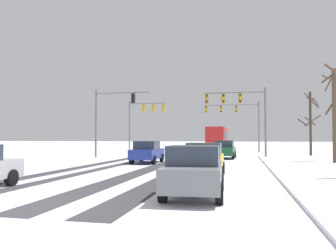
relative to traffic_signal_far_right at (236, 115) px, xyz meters
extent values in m
plane|color=silver|center=(-5.09, -36.06, -4.82)|extent=(300.00, 300.00, 0.00)
cube|color=#38383D|center=(-9.23, -23.04, -4.82)|extent=(0.96, 28.65, 0.01)
cube|color=#38383D|center=(-2.69, -23.04, -4.82)|extent=(1.14, 28.65, 0.01)
cube|color=#38383D|center=(-4.71, -23.04, -4.82)|extent=(1.13, 28.65, 0.01)
cube|color=#38383D|center=(-7.58, -23.04, -4.82)|extent=(0.78, 28.65, 0.01)
cube|color=white|center=(4.24, -24.34, -4.76)|extent=(4.00, 28.65, 0.12)
cylinder|color=slate|center=(2.84, -0.01, -1.57)|extent=(0.18, 0.18, 6.50)
cylinder|color=slate|center=(-0.67, 0.03, 1.28)|extent=(7.02, 0.19, 0.12)
cube|color=#B79319|center=(0.03, 0.02, 0.73)|extent=(0.32, 0.24, 0.90)
sphere|color=black|center=(0.03, -0.14, 1.03)|extent=(0.20, 0.20, 0.20)
sphere|color=orange|center=(0.03, -0.14, 0.73)|extent=(0.20, 0.20, 0.20)
sphere|color=black|center=(0.03, -0.14, 0.43)|extent=(0.20, 0.20, 0.20)
cube|color=#B79319|center=(-1.90, 0.04, 0.73)|extent=(0.32, 0.24, 0.90)
sphere|color=black|center=(-1.90, -0.12, 1.03)|extent=(0.20, 0.20, 0.20)
sphere|color=orange|center=(-1.90, -0.12, 0.73)|extent=(0.20, 0.20, 0.20)
sphere|color=black|center=(-1.90, -0.12, 0.43)|extent=(0.20, 0.20, 0.20)
cube|color=#B79319|center=(-3.83, 0.06, 0.73)|extent=(0.32, 0.24, 0.90)
sphere|color=black|center=(-3.83, -0.10, 1.03)|extent=(0.20, 0.20, 0.20)
sphere|color=orange|center=(-3.83, -0.10, 0.73)|extent=(0.20, 0.20, 0.20)
sphere|color=black|center=(-3.83, -0.10, 0.43)|extent=(0.20, 0.20, 0.20)
cylinder|color=slate|center=(-13.02, -4.01, -1.57)|extent=(0.18, 0.18, 6.50)
cylinder|color=slate|center=(-10.73, -4.04, 1.28)|extent=(4.56, 0.18, 0.12)
cube|color=#B79319|center=(-11.19, -4.04, 0.73)|extent=(0.32, 0.24, 0.90)
sphere|color=black|center=(-11.19, -3.88, 1.03)|extent=(0.20, 0.20, 0.20)
sphere|color=orange|center=(-11.19, -3.88, 0.73)|extent=(0.20, 0.20, 0.20)
sphere|color=black|center=(-11.19, -3.88, 0.43)|extent=(0.20, 0.20, 0.20)
cube|color=#B79319|center=(-9.94, -4.05, 0.73)|extent=(0.32, 0.24, 0.90)
sphere|color=black|center=(-9.93, -3.89, 1.03)|extent=(0.20, 0.20, 0.20)
sphere|color=orange|center=(-9.93, -3.89, 0.73)|extent=(0.20, 0.20, 0.20)
sphere|color=black|center=(-9.93, -3.89, 0.43)|extent=(0.20, 0.20, 0.20)
cube|color=#B79319|center=(-8.68, -4.07, 0.73)|extent=(0.32, 0.24, 0.90)
sphere|color=black|center=(-8.68, -3.91, 1.03)|extent=(0.20, 0.20, 0.20)
sphere|color=orange|center=(-8.68, -3.91, 0.73)|extent=(0.20, 0.20, 0.20)
sphere|color=black|center=(-8.68, -3.91, 0.43)|extent=(0.20, 0.20, 0.20)
cylinder|color=slate|center=(2.84, -12.01, -1.57)|extent=(0.18, 0.18, 6.50)
cylinder|color=slate|center=(0.01, -12.10, 1.28)|extent=(5.66, 0.29, 0.12)
cube|color=#B79319|center=(0.57, -12.08, 0.73)|extent=(0.33, 0.25, 0.90)
sphere|color=black|center=(0.58, -12.24, 1.03)|extent=(0.20, 0.20, 0.20)
sphere|color=orange|center=(0.58, -12.24, 0.73)|extent=(0.20, 0.20, 0.20)
sphere|color=black|center=(0.58, -12.24, 0.43)|extent=(0.20, 0.20, 0.20)
cube|color=#B79319|center=(-0.98, -12.13, 0.73)|extent=(0.33, 0.25, 0.90)
sphere|color=black|center=(-0.98, -12.29, 1.03)|extent=(0.20, 0.20, 0.20)
sphere|color=orange|center=(-0.98, -12.29, 0.73)|extent=(0.20, 0.20, 0.20)
sphere|color=black|center=(-0.98, -12.29, 0.43)|extent=(0.20, 0.20, 0.20)
cube|color=#B79319|center=(-2.54, -12.17, 0.73)|extent=(0.33, 0.25, 0.90)
sphere|color=black|center=(-2.53, -12.33, 1.03)|extent=(0.20, 0.20, 0.20)
sphere|color=orange|center=(-2.53, -12.33, 0.73)|extent=(0.20, 0.20, 0.20)
sphere|color=black|center=(-2.53, -12.33, 0.43)|extent=(0.20, 0.20, 0.20)
cylinder|color=slate|center=(-13.02, -14.01, -1.57)|extent=(0.18, 0.18, 6.50)
cylinder|color=slate|center=(-10.32, -14.07, 1.28)|extent=(5.39, 0.23, 0.12)
cube|color=black|center=(-9.24, -14.09, 0.73)|extent=(0.33, 0.25, 0.90)
sphere|color=black|center=(-9.24, -13.93, 1.03)|extent=(0.20, 0.20, 0.20)
sphere|color=orange|center=(-9.24, -13.93, 0.73)|extent=(0.20, 0.20, 0.20)
sphere|color=black|center=(-9.24, -13.93, 0.43)|extent=(0.20, 0.20, 0.20)
cube|color=#194C2D|center=(-0.81, -13.52, -4.15)|extent=(1.87, 4.17, 0.70)
cube|color=#2D3847|center=(-0.82, -13.67, -3.50)|extent=(1.64, 1.96, 0.60)
cylinder|color=black|center=(-1.56, -12.22, -4.50)|extent=(0.25, 0.65, 0.64)
cylinder|color=black|center=(0.05, -12.29, -4.50)|extent=(0.25, 0.65, 0.64)
cylinder|color=black|center=(-1.67, -14.76, -4.50)|extent=(0.25, 0.65, 0.64)
cylinder|color=black|center=(-0.06, -14.83, -4.50)|extent=(0.25, 0.65, 0.64)
cube|color=#233899|center=(-6.15, -20.13, -4.15)|extent=(1.75, 4.12, 0.70)
cube|color=#2D3847|center=(-6.15, -20.28, -3.50)|extent=(1.58, 1.92, 0.60)
cylinder|color=black|center=(-6.97, -18.87, -4.50)|extent=(0.23, 0.64, 0.64)
cylinder|color=black|center=(-5.36, -18.85, -4.50)|extent=(0.23, 0.64, 0.64)
cylinder|color=black|center=(-6.94, -21.41, -4.50)|extent=(0.23, 0.64, 0.64)
cylinder|color=black|center=(-5.33, -21.39, -4.50)|extent=(0.23, 0.64, 0.64)
cube|color=yellow|center=(-1.08, -27.99, -4.15)|extent=(1.79, 4.14, 0.70)
cube|color=#2D3847|center=(-1.08, -28.14, -3.50)|extent=(1.60, 1.93, 0.60)
cylinder|color=black|center=(-1.92, -26.74, -4.50)|extent=(0.23, 0.64, 0.64)
cylinder|color=black|center=(-0.30, -26.70, -4.50)|extent=(0.23, 0.64, 0.64)
cylinder|color=black|center=(-1.86, -29.28, -4.50)|extent=(0.23, 0.64, 0.64)
cylinder|color=black|center=(-0.24, -29.24, -4.50)|extent=(0.23, 0.64, 0.64)
cube|color=slate|center=(-0.82, -33.48, -4.15)|extent=(1.88, 4.17, 0.70)
cube|color=#2D3847|center=(-0.81, -33.63, -3.50)|extent=(1.64, 1.97, 0.60)
cylinder|color=black|center=(-1.68, -32.25, -4.50)|extent=(0.25, 0.65, 0.64)
cylinder|color=black|center=(-0.07, -32.17, -4.50)|extent=(0.25, 0.65, 0.64)
cylinder|color=black|center=(-1.57, -34.79, -4.50)|extent=(0.25, 0.65, 0.64)
cylinder|color=black|center=(0.05, -34.71, -4.50)|extent=(0.25, 0.65, 0.64)
cylinder|color=black|center=(-8.07, -32.75, -4.50)|extent=(0.25, 0.65, 0.64)
cube|color=#B21E1E|center=(-2.93, 7.62, -2.89)|extent=(2.58, 11.02, 2.90)
cube|color=#283342|center=(-2.93, 7.62, -2.54)|extent=(2.61, 10.14, 0.90)
cylinder|color=black|center=(-1.77, 3.76, -4.34)|extent=(0.31, 0.96, 0.96)
cylinder|color=black|center=(-4.14, 3.78, -4.34)|extent=(0.31, 0.96, 0.96)
cylinder|color=black|center=(-1.72, 10.91, -4.34)|extent=(0.31, 0.96, 0.96)
cylinder|color=black|center=(-4.09, 10.93, -4.34)|extent=(0.31, 0.96, 0.96)
cylinder|color=brown|center=(7.49, -17.02, -1.30)|extent=(0.34, 0.34, 7.05)
cylinder|color=brown|center=(7.34, -16.60, -0.57)|extent=(1.00, 0.47, 1.35)
cylinder|color=brown|center=(7.39, -16.42, 1.76)|extent=(1.28, 0.32, 0.93)
cylinder|color=brown|center=(6.89, -17.12, 1.59)|extent=(0.31, 1.26, 0.60)
cylinder|color=brown|center=(7.56, -16.26, 1.90)|extent=(1.62, 0.28, 1.29)
cylinder|color=brown|center=(7.41, -17.74, 1.84)|extent=(1.56, 0.33, 1.39)
cylinder|color=brown|center=(7.21, -16.67, 1.19)|extent=(0.83, 0.69, 1.31)
cylinder|color=#423023|center=(7.76, -6.51, -1.48)|extent=(0.25, 0.25, 6.68)
cylinder|color=#423023|center=(7.64, -7.01, -1.25)|extent=(1.10, 0.37, 0.95)
cylinder|color=#423023|center=(7.54, -6.96, 1.31)|extent=(1.01, 0.55, 0.94)
cylinder|color=#423023|center=(7.86, -7.13, 0.72)|extent=(1.35, 0.35, 1.27)
cylinder|color=#423023|center=(8.23, -6.83, 0.75)|extent=(0.77, 1.06, 0.74)
cylinder|color=#423023|center=(8.10, -5.75, -1.13)|extent=(1.62, 0.81, 1.17)
cylinder|color=#423023|center=(6.92, -6.85, -1.36)|extent=(0.82, 1.77, 0.91)
camera|label=1|loc=(0.66, -44.37, -2.95)|focal=36.28mm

